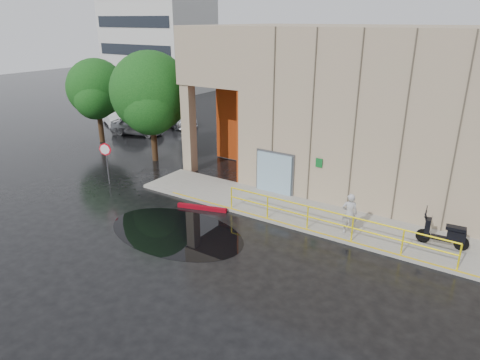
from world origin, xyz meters
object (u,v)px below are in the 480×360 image
object	(u,v)px
scooter	(445,226)
car_b	(114,116)
red_curb	(202,208)
stop_sign	(106,154)
tree_near	(150,95)
person	(349,214)
car_a	(137,126)
tree_far	(96,91)
car_c	(173,117)

from	to	relation	value
scooter	car_b	size ratio (longest dim) A/B	0.45
scooter	red_curb	size ratio (longest dim) A/B	0.79
stop_sign	tree_near	world-z (taller)	tree_near
red_curb	person	bearing A→B (deg)	10.38
stop_sign	car_b	distance (m)	14.24
person	stop_sign	xyz separation A→B (m)	(-12.82, -1.31, 0.67)
car_a	tree_far	world-z (taller)	tree_far
scooter	stop_sign	xyz separation A→B (m)	(-16.22, -2.24, 0.69)
car_a	car_c	xyz separation A→B (m)	(0.23, 3.83, 0.02)
person	car_a	xyz separation A→B (m)	(-19.21, 7.00, -0.32)
car_a	tree_near	world-z (taller)	tree_near
scooter	tree_far	bearing A→B (deg)	166.96
person	car_c	distance (m)	21.86
person	red_curb	size ratio (longest dim) A/B	0.71
stop_sign	tree_far	size ratio (longest dim) A/B	0.39
car_a	tree_near	bearing A→B (deg)	-139.58
car_c	tree_far	xyz separation A→B (m)	(-0.73, -6.86, 2.96)
stop_sign	car_b	bearing A→B (deg)	137.32
person	tree_near	size ratio (longest dim) A/B	0.26
scooter	car_c	distance (m)	24.47
car_b	car_a	bearing A→B (deg)	-79.11
red_curb	tree_far	size ratio (longest dim) A/B	0.41
car_c	stop_sign	bearing A→B (deg)	-140.56
red_curb	car_c	size ratio (longest dim) A/B	0.49
car_b	car_c	size ratio (longest dim) A/B	0.87
car_b	tree_far	bearing A→B (deg)	-111.71
car_c	car_a	bearing A→B (deg)	-170.84
car_a	tree_far	xyz separation A→B (m)	(-0.50, -3.02, 2.98)
car_c	tree_near	bearing A→B (deg)	-132.61
person	red_curb	xyz separation A→B (m)	(-6.57, -1.20, -0.92)
person	stop_sign	bearing A→B (deg)	-18.89
person	car_a	distance (m)	20.44
car_a	car_c	size ratio (longest dim) A/B	0.83
car_a	car_b	world-z (taller)	car_b
red_curb	scooter	bearing A→B (deg)	12.11
tree_near	stop_sign	bearing A→B (deg)	-81.54
person	stop_sign	distance (m)	12.91
car_b	tree_far	world-z (taller)	tree_far
person	car_b	world-z (taller)	person
car_a	car_c	world-z (taller)	car_c
tree_near	car_a	bearing A→B (deg)	144.45
person	car_a	size ratio (longest dim) A/B	0.42
person	tree_far	bearing A→B (deg)	-36.11
person	scooter	world-z (taller)	person
stop_sign	car_a	bearing A→B (deg)	127.59
scooter	tree_far	size ratio (longest dim) A/B	0.33
scooter	stop_sign	size ratio (longest dim) A/B	0.84
red_curb	car_b	size ratio (longest dim) A/B	0.56
scooter	car_c	xyz separation A→B (m)	(-22.38, 9.89, -0.27)
red_curb	car_b	bearing A→B (deg)	150.26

